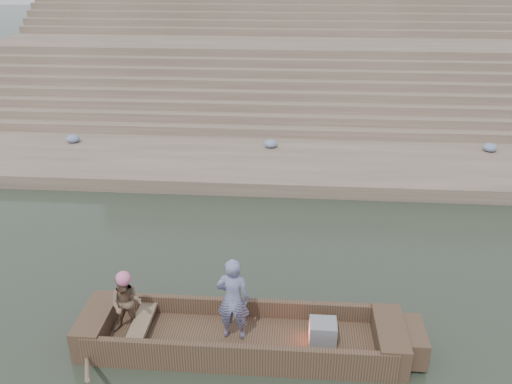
# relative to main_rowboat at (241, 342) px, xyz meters

# --- Properties ---
(ground) EXTENTS (120.00, 120.00, 0.00)m
(ground) POSITION_rel_main_rowboat_xyz_m (3.94, 0.20, -0.11)
(ground) COLOR #242E22
(ground) RESTS_ON ground
(lower_landing) EXTENTS (32.00, 4.00, 0.40)m
(lower_landing) POSITION_rel_main_rowboat_xyz_m (3.94, 8.20, 0.09)
(lower_landing) COLOR gray
(lower_landing) RESTS_ON ground
(mid_landing) EXTENTS (32.00, 3.00, 2.80)m
(mid_landing) POSITION_rel_main_rowboat_xyz_m (3.94, 15.70, 1.29)
(mid_landing) COLOR gray
(mid_landing) RESTS_ON ground
(upper_landing) EXTENTS (32.00, 3.00, 5.20)m
(upper_landing) POSITION_rel_main_rowboat_xyz_m (3.94, 22.70, 2.49)
(upper_landing) COLOR gray
(upper_landing) RESTS_ON ground
(ghat_steps) EXTENTS (32.00, 11.00, 5.20)m
(ghat_steps) POSITION_rel_main_rowboat_xyz_m (3.94, 17.39, 1.69)
(ghat_steps) COLOR gray
(ghat_steps) RESTS_ON ground
(main_rowboat) EXTENTS (5.00, 1.30, 0.22)m
(main_rowboat) POSITION_rel_main_rowboat_xyz_m (0.00, 0.00, 0.00)
(main_rowboat) COLOR brown
(main_rowboat) RESTS_ON ground
(rowboat_trim) EXTENTS (6.04, 2.63, 1.83)m
(rowboat_trim) POSITION_rel_main_rowboat_xyz_m (0.21, -0.01, 0.20)
(rowboat_trim) COLOR brown
(rowboat_trim) RESTS_ON ground
(standing_man) EXTENTS (0.58, 0.40, 1.56)m
(standing_man) POSITION_rel_main_rowboat_xyz_m (-0.12, 0.03, 0.89)
(standing_man) COLOR navy
(standing_man) RESTS_ON main_rowboat
(rowing_man) EXTENTS (0.58, 0.46, 1.16)m
(rowing_man) POSITION_rel_main_rowboat_xyz_m (-1.98, 0.02, 0.69)
(rowing_man) COLOR #2A7F5C
(rowing_man) RESTS_ON main_rowboat
(television) EXTENTS (0.46, 0.42, 0.40)m
(television) POSITION_rel_main_rowboat_xyz_m (1.40, -0.00, 0.31)
(television) COLOR gray
(television) RESTS_ON main_rowboat
(cloth_bundles) EXTENTS (14.24, 0.62, 0.26)m
(cloth_bundles) POSITION_rel_main_rowboat_xyz_m (0.17, 9.29, 0.42)
(cloth_bundles) COLOR #3F5999
(cloth_bundles) RESTS_ON lower_landing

